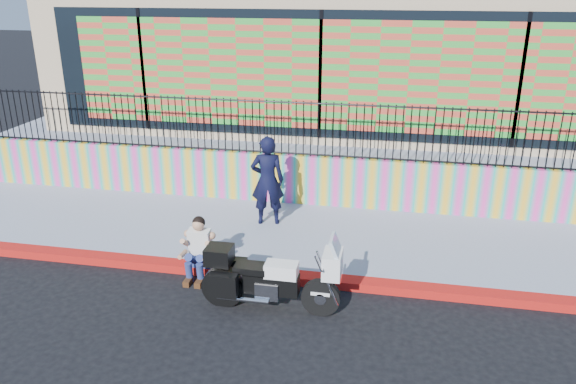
# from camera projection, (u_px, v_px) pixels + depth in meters

# --- Properties ---
(ground) EXTENTS (90.00, 90.00, 0.00)m
(ground) POSITION_uv_depth(u_px,v_px,m) (283.00, 280.00, 9.64)
(ground) COLOR black
(ground) RESTS_ON ground
(red_curb) EXTENTS (16.00, 0.30, 0.15)m
(red_curb) POSITION_uv_depth(u_px,v_px,m) (283.00, 276.00, 9.61)
(red_curb) COLOR #AD1C0C
(red_curb) RESTS_ON ground
(sidewalk) EXTENTS (16.00, 3.00, 0.15)m
(sidewalk) POSITION_uv_depth(u_px,v_px,m) (300.00, 236.00, 11.13)
(sidewalk) COLOR gray
(sidewalk) RESTS_ON ground
(mural_wall) EXTENTS (16.00, 0.20, 1.10)m
(mural_wall) POSITION_uv_depth(u_px,v_px,m) (313.00, 180.00, 12.37)
(mural_wall) COLOR #F841AB
(mural_wall) RESTS_ON sidewalk
(metal_fence) EXTENTS (15.80, 0.04, 1.20)m
(metal_fence) POSITION_uv_depth(u_px,v_px,m) (314.00, 129.00, 11.97)
(metal_fence) COLOR black
(metal_fence) RESTS_ON mural_wall
(elevated_platform) EXTENTS (16.00, 10.00, 1.25)m
(elevated_platform) POSITION_uv_depth(u_px,v_px,m) (338.00, 128.00, 17.08)
(elevated_platform) COLOR gray
(elevated_platform) RESTS_ON ground
(storefront_building) EXTENTS (14.00, 8.06, 4.00)m
(storefront_building) POSITION_uv_depth(u_px,v_px,m) (340.00, 40.00, 15.95)
(storefront_building) COLOR tan
(storefront_building) RESTS_ON elevated_platform
(police_motorcycle) EXTENTS (2.15, 0.71, 1.34)m
(police_motorcycle) POSITION_uv_depth(u_px,v_px,m) (268.00, 277.00, 8.61)
(police_motorcycle) COLOR black
(police_motorcycle) RESTS_ON ground
(police_officer) EXTENTS (0.75, 0.57, 1.84)m
(police_officer) POSITION_uv_depth(u_px,v_px,m) (267.00, 181.00, 11.25)
(police_officer) COLOR black
(police_officer) RESTS_ON sidewalk
(seated_man) EXTENTS (0.54, 0.71, 1.06)m
(seated_man) POSITION_uv_depth(u_px,v_px,m) (198.00, 254.00, 9.58)
(seated_man) COLOR navy
(seated_man) RESTS_ON ground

